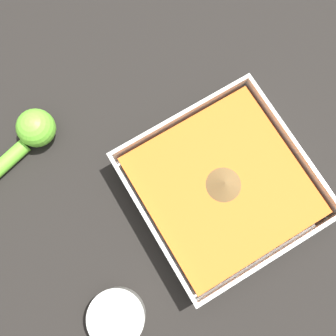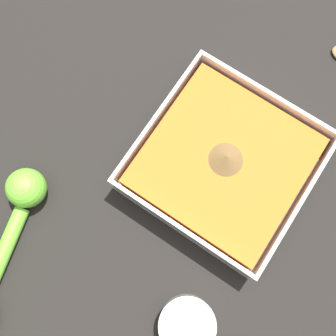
% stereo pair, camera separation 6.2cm
% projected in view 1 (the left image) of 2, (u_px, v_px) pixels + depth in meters
% --- Properties ---
extents(ground_plane, '(4.00, 4.00, 0.00)m').
position_uv_depth(ground_plane, '(222.00, 209.00, 0.64)').
color(ground_plane, black).
extents(square_dish, '(0.26, 0.26, 0.07)m').
position_uv_depth(square_dish, '(221.00, 188.00, 0.62)').
color(square_dish, silver).
rests_on(square_dish, ground_plane).
extents(spice_bowl, '(0.08, 0.08, 0.04)m').
position_uv_depth(spice_bowl, '(117.00, 317.00, 0.58)').
color(spice_bowl, silver).
rests_on(spice_bowl, ground_plane).
extents(lemon_squeezer, '(0.09, 0.21, 0.06)m').
position_uv_depth(lemon_squeezer, '(24.00, 141.00, 0.64)').
color(lemon_squeezer, '#6BC633').
rests_on(lemon_squeezer, ground_plane).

